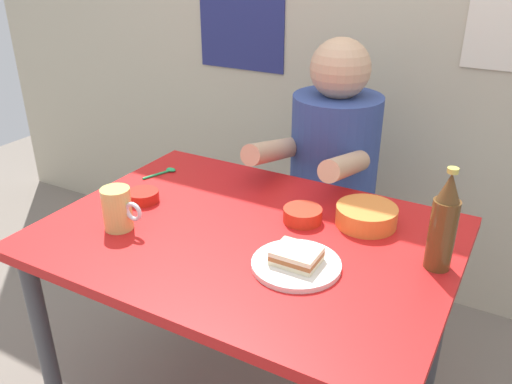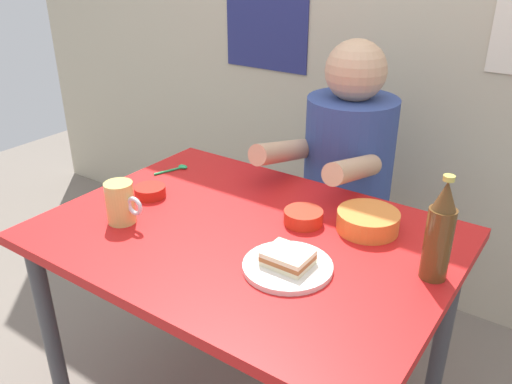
# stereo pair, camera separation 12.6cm
# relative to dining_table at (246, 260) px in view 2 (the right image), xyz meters

# --- Properties ---
(dining_table) EXTENTS (1.10, 0.80, 0.74)m
(dining_table) POSITION_rel_dining_table_xyz_m (0.00, 0.00, 0.00)
(dining_table) COLOR red
(dining_table) RESTS_ON ground
(stool) EXTENTS (0.34, 0.34, 0.45)m
(stool) POSITION_rel_dining_table_xyz_m (0.01, 0.63, -0.30)
(stool) COLOR #4C4C51
(stool) RESTS_ON ground
(person_seated) EXTENTS (0.33, 0.56, 0.72)m
(person_seated) POSITION_rel_dining_table_xyz_m (0.01, 0.62, 0.12)
(person_seated) COLOR #33478C
(person_seated) RESTS_ON stool
(plate_orange) EXTENTS (0.22, 0.22, 0.01)m
(plate_orange) POSITION_rel_dining_table_xyz_m (0.19, -0.09, 0.10)
(plate_orange) COLOR silver
(plate_orange) RESTS_ON dining_table
(sandwich) EXTENTS (0.11, 0.09, 0.04)m
(sandwich) POSITION_rel_dining_table_xyz_m (0.19, -0.09, 0.13)
(sandwich) COLOR beige
(sandwich) RESTS_ON plate_orange
(beer_mug) EXTENTS (0.13, 0.08, 0.12)m
(beer_mug) POSITION_rel_dining_table_xyz_m (-0.32, -0.15, 0.15)
(beer_mug) COLOR #D1BC66
(beer_mug) RESTS_ON dining_table
(beer_bottle) EXTENTS (0.06, 0.06, 0.26)m
(beer_bottle) POSITION_rel_dining_table_xyz_m (0.49, 0.08, 0.21)
(beer_bottle) COLOR #593819
(beer_bottle) RESTS_ON dining_table
(sambal_bowl_red) EXTENTS (0.10, 0.10, 0.03)m
(sambal_bowl_red) POSITION_rel_dining_table_xyz_m (-0.37, 0.01, 0.11)
(sambal_bowl_red) COLOR #B21E14
(sambal_bowl_red) RESTS_ON dining_table
(soup_bowl_orange) EXTENTS (0.17, 0.17, 0.05)m
(soup_bowl_orange) POSITION_rel_dining_table_xyz_m (0.27, 0.20, 0.12)
(soup_bowl_orange) COLOR orange
(soup_bowl_orange) RESTS_ON dining_table
(sauce_bowl_chili) EXTENTS (0.11, 0.11, 0.04)m
(sauce_bowl_chili) POSITION_rel_dining_table_xyz_m (0.11, 0.13, 0.12)
(sauce_bowl_chili) COLOR red
(sauce_bowl_chili) RESTS_ON dining_table
(spoon) EXTENTS (0.06, 0.12, 0.01)m
(spoon) POSITION_rel_dining_table_xyz_m (-0.44, 0.21, 0.10)
(spoon) COLOR #26A559
(spoon) RESTS_ON dining_table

